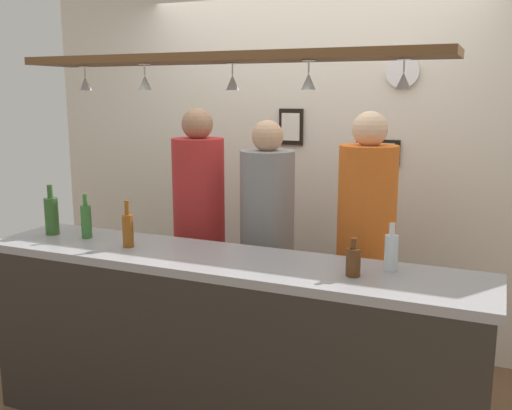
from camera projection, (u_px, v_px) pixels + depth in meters
ground_plane at (249, 401)px, 3.46m from camera, size 8.00×8.00×0.00m
back_wall at (310, 166)px, 4.20m from camera, size 4.40×0.06×2.60m
bar_counter at (208, 327)px, 2.87m from camera, size 2.70×0.55×0.99m
overhead_glass_rack at (224, 58)px, 2.80m from camera, size 2.20×0.36×0.04m
hanging_wineglass_far_left at (85, 83)px, 3.22m from camera, size 0.07×0.07×0.13m
hanging_wineglass_left at (145, 82)px, 2.94m from camera, size 0.07×0.07×0.13m
hanging_wineglass_center_left at (233, 82)px, 2.88m from camera, size 0.07×0.07×0.13m
hanging_wineglass_center at (309, 80)px, 2.60m from camera, size 0.07×0.07×0.13m
hanging_wineglass_center_right at (403, 80)px, 2.51m from camera, size 0.07×0.07×0.13m
person_left_red_shirt at (199, 213)px, 3.79m from camera, size 0.34×0.34×1.73m
person_middle_grey_shirt at (267, 226)px, 3.60m from camera, size 0.34×0.34×1.66m
person_right_orange_shirt at (366, 229)px, 3.35m from camera, size 0.34×0.34×1.73m
bottle_soda_clear at (391, 251)px, 2.72m from camera, size 0.06×0.06×0.23m
bottle_beer_amber_tall at (128, 229)px, 3.13m from camera, size 0.06×0.06×0.26m
bottle_beer_green_import at (86, 220)px, 3.32m from camera, size 0.06×0.06×0.26m
bottle_champagne_green at (52, 215)px, 3.40m from camera, size 0.08×0.08×0.30m
bottle_beer_brown_stubby at (353, 261)px, 2.63m from camera, size 0.07×0.07×0.18m
picture_frame_lower_pair at (378, 153)px, 3.94m from camera, size 0.30×0.02×0.18m
picture_frame_crest at (291, 127)px, 4.16m from camera, size 0.18×0.02×0.26m
wall_clock at (403, 71)px, 3.77m from camera, size 0.22×0.03×0.22m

